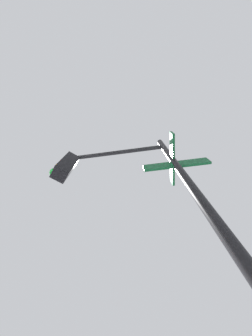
# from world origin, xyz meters

# --- Properties ---
(traffic_signal_near) EXTENTS (1.96, 2.24, 5.10)m
(traffic_signal_near) POSITION_xyz_m (-6.21, -5.91, 3.58)
(traffic_signal_near) COLOR black
(traffic_signal_near) RESTS_ON ground_plane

